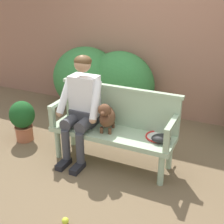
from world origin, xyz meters
TOP-DOWN VIEW (x-y plane):
  - ground_plane at (0.00, 0.00)m, footprint 40.00×40.00m
  - brick_garden_fence at (0.00, 1.80)m, footprint 8.00×0.30m
  - hedge_bush_far_left at (-0.49, 1.39)m, footprint 1.14×0.78m
  - hedge_bush_mid_left at (-1.13, 1.38)m, footprint 1.19×0.99m
  - garden_bench at (0.00, 0.00)m, footprint 1.52×0.47m
  - bench_backrest at (0.00, 0.21)m, footprint 1.56×0.06m
  - bench_armrest_left_end at (-0.72, -0.09)m, footprint 0.06×0.47m
  - bench_armrest_right_end at (0.72, -0.09)m, footprint 0.06×0.47m
  - person_seated at (-0.40, -0.01)m, footprint 0.56×0.64m
  - dog_on_bench at (-0.05, -0.04)m, footprint 0.24×0.39m
  - tennis_racket at (0.55, 0.11)m, footprint 0.30×0.56m
  - baseball_glove at (0.61, -0.01)m, footprint 0.27×0.25m
  - tennis_ball at (0.04, -1.13)m, footprint 0.07×0.07m
  - potted_plant at (-1.38, 0.00)m, footprint 0.35×0.35m

SIDE VIEW (x-z plane):
  - ground_plane at x=0.00m, z-range 0.00..0.00m
  - tennis_ball at x=0.04m, z-range 0.00..0.07m
  - potted_plant at x=-1.38m, z-range 0.04..0.63m
  - garden_bench at x=0.00m, z-range 0.16..0.60m
  - tennis_racket at x=0.55m, z-range 0.44..0.47m
  - baseball_glove at x=0.61m, z-range 0.44..0.53m
  - hedge_bush_far_left at x=-0.49m, z-range 0.00..1.09m
  - hedge_bush_mid_left at x=-1.13m, z-range 0.00..1.10m
  - dog_on_bench at x=-0.05m, z-range 0.44..0.84m
  - bench_armrest_left_end at x=-0.72m, z-range 0.50..0.78m
  - bench_armrest_right_end at x=0.72m, z-range 0.50..0.78m
  - bench_backrest at x=0.00m, z-range 0.45..0.95m
  - person_seated at x=-0.40m, z-range 0.06..1.37m
  - brick_garden_fence at x=0.00m, z-range 0.00..2.28m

